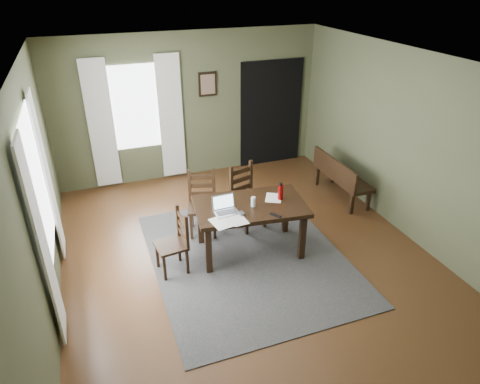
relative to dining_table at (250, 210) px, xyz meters
name	(u,v)px	position (x,y,z in m)	size (l,w,h in m)	color
ground	(247,257)	(-0.09, -0.14, -0.68)	(5.00, 6.00, 0.01)	#492C16
room_shell	(248,138)	(-0.09, -0.14, 1.13)	(5.02, 6.02, 2.71)	#494E33
rug	(247,257)	(-0.09, -0.14, -0.67)	(2.60, 3.20, 0.01)	#383838
dining_table	(250,210)	(0.00, 0.00, 0.00)	(1.61, 1.08, 0.76)	black
chair_end	(174,243)	(-1.10, -0.07, -0.24)	(0.43, 0.43, 0.89)	black
chair_back_left	(202,204)	(-0.49, 0.73, -0.19)	(0.53, 0.53, 0.98)	black
chair_back_right	(247,197)	(0.21, 0.67, -0.18)	(0.55, 0.55, 1.00)	black
bench	(340,175)	(2.06, 0.96, -0.22)	(0.43, 1.34, 0.75)	black
laptop	(225,207)	(-0.38, -0.05, 0.15)	(0.32, 0.26, 0.22)	#B7B7BC
computer_mouse	(242,213)	(-0.21, -0.22, 0.11)	(0.06, 0.10, 0.03)	#3F3F42
tv_remote	(276,215)	(0.20, -0.40, 0.10)	(0.04, 0.16, 0.02)	black
drinking_glass	(253,202)	(0.02, -0.06, 0.16)	(0.06, 0.06, 0.14)	silver
water_bottle	(281,192)	(0.45, -0.01, 0.21)	(0.10, 0.10, 0.25)	#A70C0D
paper_a	(222,223)	(-0.52, -0.32, 0.10)	(0.24, 0.31, 0.00)	white
paper_d	(274,198)	(0.38, 0.06, 0.10)	(0.22, 0.28, 0.00)	white
paper_e	(238,220)	(-0.30, -0.34, 0.10)	(0.20, 0.26, 0.00)	white
window_left	(38,188)	(-2.56, 0.06, 0.77)	(0.01, 1.30, 1.70)	white
window_back	(135,108)	(-1.09, 2.83, 0.77)	(1.00, 0.01, 1.50)	white
curtain_left_near	(43,245)	(-2.53, -0.76, 0.52)	(0.03, 0.48, 2.30)	silver
curtain_left_far	(48,178)	(-2.53, 0.88, 0.52)	(0.03, 0.48, 2.30)	silver
curtain_back_left	(101,126)	(-1.71, 2.80, 0.52)	(0.44, 0.03, 2.30)	silver
curtain_back_right	(171,118)	(-0.47, 2.80, 0.52)	(0.44, 0.03, 2.30)	silver
framed_picture	(208,84)	(0.26, 2.82, 1.07)	(0.34, 0.03, 0.44)	black
doorway_back	(271,114)	(1.56, 2.83, 0.37)	(1.30, 0.03, 2.10)	black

